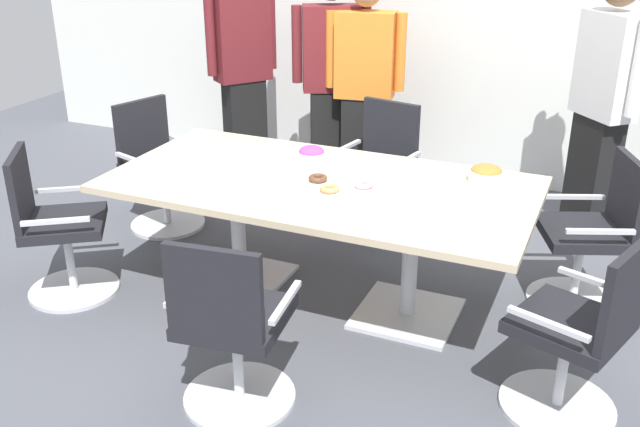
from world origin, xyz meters
name	(u,v)px	position (x,y,z in m)	size (l,w,h in m)	color
ground_plane	(320,297)	(0.00, 0.00, -0.01)	(10.00, 10.00, 0.01)	#4C4F56
back_wall	(438,9)	(0.00, 2.40, 1.40)	(8.00, 0.10, 2.80)	silver
conference_table	(320,202)	(0.00, 0.00, 0.63)	(2.40, 1.20, 0.75)	#CCB793
office_chair_0	(231,333)	(0.04, -1.10, 0.41)	(0.60, 0.60, 0.91)	silver
office_chair_1	(579,339)	(1.50, -0.52, 0.41)	(0.69, 0.69, 0.91)	silver
office_chair_2	(591,241)	(1.46, 0.56, 0.41)	(0.70, 0.70, 0.91)	silver
office_chair_3	(378,175)	(-0.02, 1.10, 0.41)	(0.63, 0.63, 0.91)	silver
office_chair_4	(159,172)	(-1.50, 0.52, 0.41)	(0.68, 0.68, 0.91)	silver
office_chair_5	(56,232)	(-1.46, -0.57, 0.41)	(0.75, 0.75, 0.91)	silver
person_standing_0	(243,70)	(-1.40, 1.64, 0.93)	(0.44, 0.54, 1.78)	black
person_standing_1	(331,80)	(-0.64, 1.70, 0.90)	(0.58, 0.39, 1.73)	black
person_standing_2	(364,87)	(-0.34, 1.64, 0.89)	(0.61, 0.29, 1.71)	black
person_standing_3	(603,103)	(1.38, 1.60, 0.96)	(0.47, 0.50, 1.82)	black
snack_bowl_pretzels	(486,174)	(0.86, 0.36, 0.80)	(0.20, 0.20, 0.10)	white
snack_bowl_candy_mix	(312,156)	(-0.16, 0.23, 0.81)	(0.18, 0.18, 0.12)	white
donut_platter	(341,183)	(0.14, -0.02, 0.77)	(0.37, 0.37, 0.04)	white
plate_stack	(207,152)	(-0.82, 0.13, 0.77)	(0.23, 0.23, 0.04)	white
napkin_pile	(457,200)	(0.79, -0.03, 0.78)	(0.19, 0.19, 0.06)	white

